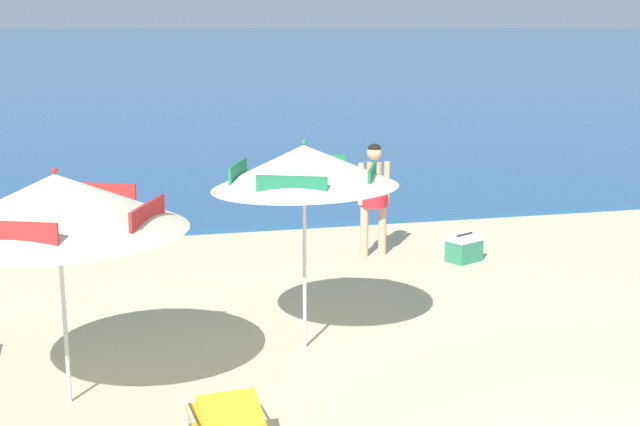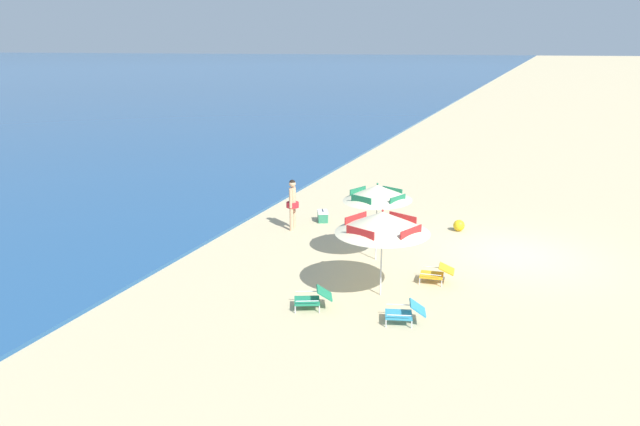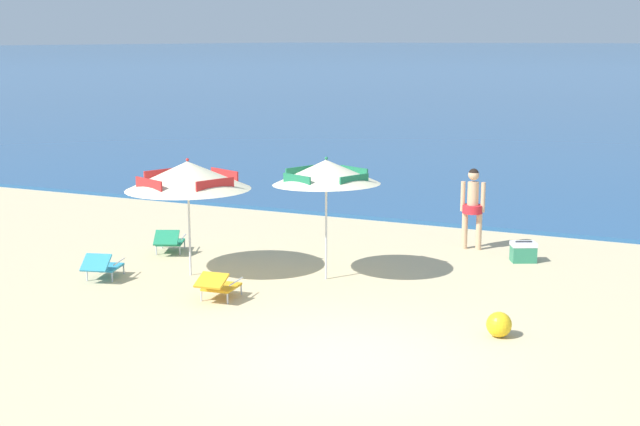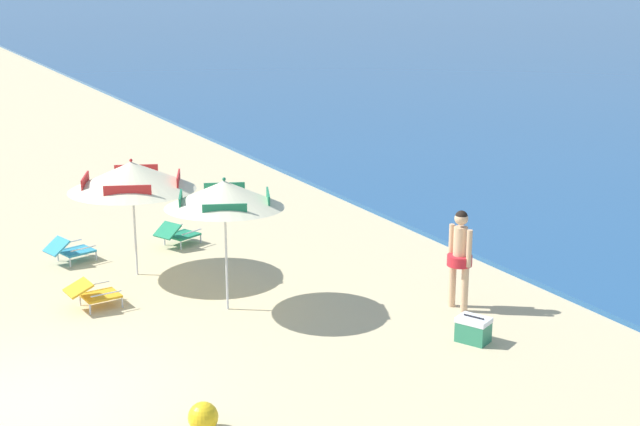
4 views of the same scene
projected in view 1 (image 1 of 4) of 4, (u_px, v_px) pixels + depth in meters
ocean_water at (118, 32)px, 394.03m from camera, size 800.00×800.00×0.10m
beach_umbrella_striped_main at (57, 203)px, 7.54m from camera, size 3.09×3.08×2.24m
beach_umbrella_striped_second at (304, 166)px, 8.86m from camera, size 2.82×2.81×2.31m
lounge_chair_under_umbrella at (224, 414)px, 7.08m from camera, size 0.63×0.92×0.51m
person_standing_near_shore at (374, 191)px, 12.79m from camera, size 0.51×0.43×1.74m
cooler_box at (464, 248)px, 12.65m from camera, size 0.60×0.53×0.43m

